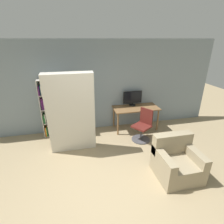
{
  "coord_description": "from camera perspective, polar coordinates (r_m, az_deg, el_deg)",
  "views": [
    {
      "loc": [
        -0.45,
        -2.25,
        2.7
      ],
      "look_at": [
        0.41,
        1.56,
        1.05
      ],
      "focal_mm": 28.0,
      "sensor_mm": 36.0,
      "label": 1
    }
  ],
  "objects": [
    {
      "name": "bookshelf",
      "position": [
        5.34,
        -19.35,
        0.63
      ],
      "size": [
        0.64,
        0.33,
        1.69
      ],
      "color": "beige",
      "rests_on": "ground"
    },
    {
      "name": "desk",
      "position": [
        5.49,
        7.75,
        0.64
      ],
      "size": [
        1.4,
        0.66,
        0.73
      ],
      "color": "brown",
      "rests_on": "ground"
    },
    {
      "name": "office_chair",
      "position": [
        5.03,
        9.96,
        -5.16
      ],
      "size": [
        0.61,
        0.61,
        0.91
      ],
      "color": "#4C4C51",
      "rests_on": "ground"
    },
    {
      "name": "monitor",
      "position": [
        5.55,
        6.74,
        4.62
      ],
      "size": [
        0.61,
        0.21,
        0.47
      ],
      "color": "black",
      "rests_on": "desk"
    },
    {
      "name": "wall_back",
      "position": [
        5.31,
        -7.47,
        7.97
      ],
      "size": [
        8.0,
        0.06,
        2.7
      ],
      "color": "gray",
      "rests_on": "ground"
    },
    {
      "name": "mattress_near",
      "position": [
        4.3,
        -13.11,
        -0.74
      ],
      "size": [
        1.12,
        0.39,
        2.03
      ],
      "color": "beige",
      "rests_on": "ground"
    },
    {
      "name": "armchair",
      "position": [
        4.03,
        20.26,
        -14.97
      ],
      "size": [
        0.85,
        0.8,
        0.85
      ],
      "color": "gray",
      "rests_on": "ground"
    },
    {
      "name": "ground_plane",
      "position": [
        3.54,
        -0.96,
        -26.72
      ],
      "size": [
        16.0,
        16.0,
        0.0
      ],
      "primitive_type": "plane",
      "color": "#9E8966"
    }
  ]
}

